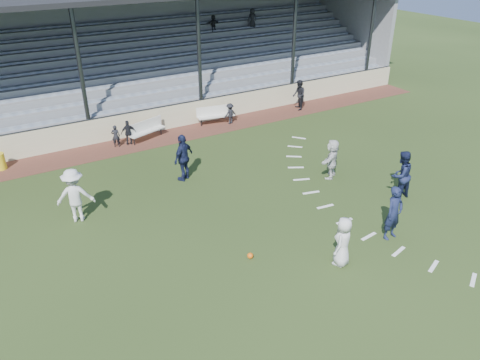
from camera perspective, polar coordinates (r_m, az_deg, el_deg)
name	(u,v)px	position (r m, az deg, el deg)	size (l,w,h in m)	color
ground	(279,245)	(15.58, 4.74, -7.94)	(90.00, 90.00, 0.00)	#283A17
cinder_track	(158,139)	(23.81, -9.91, 4.99)	(34.00, 2.00, 0.02)	#522A20
retaining_wall	(150,121)	(24.51, -10.94, 7.06)	(34.00, 0.18, 1.20)	beige
bench_left	(146,128)	(23.66, -11.34, 6.21)	(2.02, 1.10, 0.95)	silver
bench_right	(215,113)	(25.27, -3.05, 8.13)	(2.04, 0.79, 0.95)	silver
trash_bin	(0,161)	(22.70, -27.23, 2.04)	(0.45, 0.45, 0.73)	yellow
football	(250,256)	(14.92, 1.26, -9.21)	(0.19, 0.19, 0.19)	#E55C0D
player_white_lead	(343,241)	(14.63, 12.43, -7.33)	(0.80, 0.52, 1.64)	silver
player_navy_lead	(394,213)	(16.21, 18.24, -3.84)	(0.69, 0.46, 1.90)	#161C3D
player_navy_mid	(401,175)	(18.75, 19.02, 0.57)	(0.95, 0.74, 1.95)	#161C3D
player_white_wing	(75,195)	(17.29, -19.49, -1.79)	(1.29, 0.74, 2.00)	silver
player_navy_wing	(183,157)	(19.23, -6.90, 2.75)	(1.17, 0.49, 2.00)	#161C3D
player_white_back	(332,159)	(19.71, 11.14, 2.57)	(1.57, 0.50, 1.69)	silver
official	(299,95)	(27.49, 7.19, 10.23)	(0.83, 0.65, 1.71)	black
sub_left_near	(116,136)	(23.09, -14.91, 5.20)	(0.40, 0.26, 1.09)	black
sub_left_far	(128,133)	(23.18, -13.44, 5.65)	(0.71, 0.30, 1.22)	black
sub_right	(230,114)	(25.21, -1.23, 8.10)	(0.72, 0.42, 1.12)	black
grandstand	(117,70)	(28.34, -14.71, 12.89)	(34.60, 9.00, 6.61)	gray
penalty_arc	(370,212)	(17.94, 15.62, -3.73)	(3.89, 14.63, 0.01)	white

